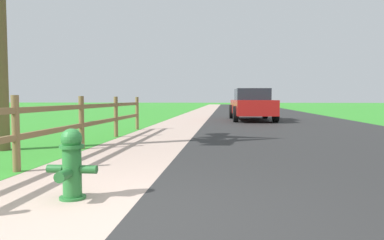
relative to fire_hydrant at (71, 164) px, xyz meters
The scene contains 7 objects.
ground_plane 24.35m from the fire_hydrant, 88.32° to the left, with size 120.00×120.00×0.00m, color #338F2B.
road_asphalt 26.67m from the fire_hydrant, 80.90° to the left, with size 7.00×66.00×0.01m, color #282828.
curb_concrete 26.44m from the fire_hydrant, 94.96° to the left, with size 6.00×66.00×0.01m, color tan.
grass_verge 26.61m from the fire_hydrant, 98.18° to the left, with size 5.00×66.00×0.00m, color #338F2B.
fire_hydrant is the anchor object (origin of this frame).
rail_fence 3.91m from the fire_hydrant, 111.07° to the left, with size 0.11×9.56×1.12m.
parked_suv_red 14.38m from the fire_hydrant, 78.41° to the left, with size 2.17×4.93×1.54m.
Camera 1 is at (0.91, -2.93, 1.07)m, focal length 33.40 mm.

